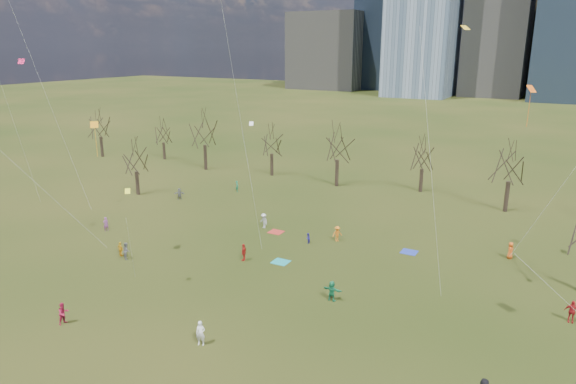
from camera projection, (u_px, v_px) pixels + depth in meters
The scene contains 20 objects.
ground at pixel (216, 312), 40.95m from camera, with size 500.00×500.00×0.00m, color black.
bare_tree_row at pixel (376, 154), 70.67m from camera, with size 113.04×29.80×9.50m.
blanket_teal at pixel (281, 262), 50.46m from camera, with size 1.60×1.50×0.03m, color teal.
blanket_navy at pixel (409, 252), 52.88m from camera, with size 1.60×1.50×0.03m, color #2539AD.
blanket_crimson at pixel (276, 232), 58.55m from camera, with size 1.60×1.50×0.03m, color #B62C24.
person_1 at pixel (201, 333), 36.27m from camera, with size 0.67×0.44×1.84m, color white.
person_2 at pixel (63, 313), 39.07m from camera, with size 0.84×0.66×1.74m, color #B1193F.
person_4 at pixel (121, 249), 51.67m from camera, with size 0.89×0.37×1.52m, color gold.
person_5 at pixel (332, 291), 42.60m from camera, with size 1.64×0.52×1.77m, color #1B7D4E.
person_7 at pixel (106, 224), 58.73m from camera, with size 0.61×0.40×1.67m, color #934991.
person_8 at pixel (308, 238), 55.12m from camera, with size 0.56×0.44×1.16m, color #282192.
person_9 at pixel (264, 221), 59.71m from camera, with size 1.14×0.65×1.76m, color silver.
person_10 at pixel (572, 311), 39.27m from camera, with size 1.06×0.44×1.81m, color #AA181D.
person_11 at pixel (179, 194), 70.78m from camera, with size 1.49×0.47×1.60m, color #5B5C5F.
person_12 at pixel (510, 250), 51.11m from camera, with size 0.84×0.55×1.72m, color #D85518.
person_13 at pixel (237, 186), 74.52m from camera, with size 0.60×0.39×1.65m, color #1B7C53.
person_14 at pixel (127, 251), 51.02m from camera, with size 0.83×0.65×1.71m, color slate.
person_15 at pixel (337, 234), 55.63m from camera, with size 1.11×0.64×1.72m, color orange.
person_16 at pixel (244, 252), 50.61m from camera, with size 1.03×0.43×1.75m, color #B21E19.
kites_airborne at pixel (333, 125), 44.85m from camera, with size 68.99×34.81×33.20m.
Camera 1 is at (22.79, -29.39, 20.50)m, focal length 32.00 mm.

